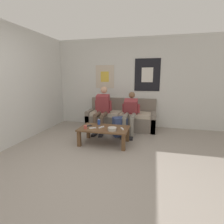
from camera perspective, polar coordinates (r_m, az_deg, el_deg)
The scene contains 14 objects.
ground_plane at distance 2.90m, azimuth -8.58°, elevation -18.88°, with size 18.00×18.00×0.00m, color gray.
wall_back at distance 5.26m, azimuth 2.95°, elevation 9.45°, with size 10.00×0.07×2.55m.
couch at distance 5.02m, azimuth 3.04°, elevation -2.12°, with size 1.92×0.74×0.84m.
coffee_table at distance 3.85m, azimuth -2.58°, elevation -6.00°, with size 1.07×0.64×0.37m.
person_seated_adult at distance 4.68m, azimuth -3.22°, elevation 1.40°, with size 0.47×0.82×1.20m.
person_seated_teen at distance 4.52m, azimuth 5.97°, elevation 0.11°, with size 0.47×0.90×1.06m.
backpack at distance 4.37m, azimuth 2.59°, elevation -4.97°, with size 0.41×0.39×0.47m.
ceramic_bowl at distance 3.62m, azimuth 0.04°, elevation -5.51°, with size 0.19×0.19×0.07m.
pillar_candle at distance 3.79m, azimuth -8.67°, elevation -4.87°, with size 0.07×0.07×0.09m.
drink_can_blue at distance 4.08m, azimuth -4.31°, elevation -3.23°, with size 0.07×0.07×0.12m.
game_controller_near_left at distance 3.73m, azimuth 3.36°, elevation -5.43°, with size 0.10×0.14×0.03m.
game_controller_near_right at distance 3.83m, azimuth -3.49°, elevation -4.97°, with size 0.10×0.14×0.03m.
game_controller_far_center at distance 3.80m, azimuth -6.32°, elevation -5.17°, with size 0.14×0.11×0.03m.
cell_phone at distance 4.00m, azimuth -7.57°, elevation -4.43°, with size 0.13×0.15×0.01m.
Camera 1 is at (0.98, -2.31, 1.46)m, focal length 28.00 mm.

